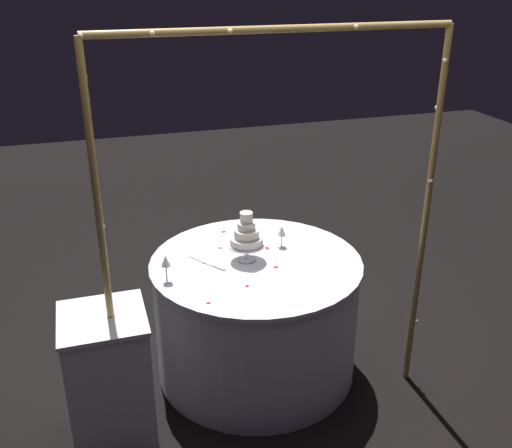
{
  "coord_description": "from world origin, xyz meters",
  "views": [
    {
      "loc": [
        0.94,
        3.04,
        2.44
      ],
      "look_at": [
        0.0,
        0.0,
        1.03
      ],
      "focal_mm": 41.21,
      "sensor_mm": 36.0,
      "label": 1
    }
  ],
  "objects_px": {
    "side_table": "(109,379)",
    "decorative_arch": "(278,186)",
    "main_table": "(256,316)",
    "wine_glass_0": "(282,232)",
    "tiered_cake": "(246,236)",
    "cake_knife": "(209,264)",
    "wine_glass_1": "(245,223)",
    "wine_glass_2": "(166,262)"
  },
  "relations": [
    {
      "from": "side_table",
      "to": "decorative_arch",
      "type": "bearing_deg",
      "value": 179.37
    },
    {
      "from": "main_table",
      "to": "wine_glass_0",
      "type": "bearing_deg",
      "value": -146.48
    },
    {
      "from": "tiered_cake",
      "to": "cake_knife",
      "type": "relative_size",
      "value": 1.22
    },
    {
      "from": "decorative_arch",
      "to": "side_table",
      "type": "relative_size",
      "value": 2.74
    },
    {
      "from": "tiered_cake",
      "to": "cake_knife",
      "type": "distance_m",
      "value": 0.28
    },
    {
      "from": "main_table",
      "to": "tiered_cake",
      "type": "distance_m",
      "value": 0.56
    },
    {
      "from": "tiered_cake",
      "to": "wine_glass_1",
      "type": "relative_size",
      "value": 1.95
    },
    {
      "from": "decorative_arch",
      "to": "main_table",
      "type": "relative_size",
      "value": 1.69
    },
    {
      "from": "tiered_cake",
      "to": "wine_glass_2",
      "type": "bearing_deg",
      "value": 13.23
    },
    {
      "from": "tiered_cake",
      "to": "wine_glass_2",
      "type": "distance_m",
      "value": 0.52
    },
    {
      "from": "wine_glass_0",
      "to": "wine_glass_1",
      "type": "xyz_separation_m",
      "value": [
        0.19,
        -0.17,
        0.02
      ]
    },
    {
      "from": "main_table",
      "to": "tiered_cake",
      "type": "bearing_deg",
      "value": -25.47
    },
    {
      "from": "decorative_arch",
      "to": "tiered_cake",
      "type": "height_order",
      "value": "decorative_arch"
    },
    {
      "from": "side_table",
      "to": "wine_glass_2",
      "type": "relative_size",
      "value": 4.83
    },
    {
      "from": "wine_glass_1",
      "to": "wine_glass_0",
      "type": "bearing_deg",
      "value": 138.45
    },
    {
      "from": "wine_glass_0",
      "to": "wine_glass_1",
      "type": "distance_m",
      "value": 0.26
    },
    {
      "from": "tiered_cake",
      "to": "wine_glass_2",
      "type": "relative_size",
      "value": 1.91
    },
    {
      "from": "wine_glass_0",
      "to": "wine_glass_2",
      "type": "bearing_deg",
      "value": 16.94
    },
    {
      "from": "wine_glass_2",
      "to": "side_table",
      "type": "bearing_deg",
      "value": 36.23
    },
    {
      "from": "decorative_arch",
      "to": "cake_knife",
      "type": "bearing_deg",
      "value": -56.37
    },
    {
      "from": "main_table",
      "to": "cake_knife",
      "type": "distance_m",
      "value": 0.49
    },
    {
      "from": "wine_glass_1",
      "to": "cake_knife",
      "type": "bearing_deg",
      "value": 41.4
    },
    {
      "from": "wine_glass_1",
      "to": "decorative_arch",
      "type": "bearing_deg",
      "value": 88.12
    },
    {
      "from": "main_table",
      "to": "side_table",
      "type": "height_order",
      "value": "side_table"
    },
    {
      "from": "wine_glass_0",
      "to": "cake_knife",
      "type": "bearing_deg",
      "value": 11.38
    },
    {
      "from": "decorative_arch",
      "to": "wine_glass_1",
      "type": "distance_m",
      "value": 0.86
    },
    {
      "from": "cake_knife",
      "to": "side_table",
      "type": "bearing_deg",
      "value": 32.25
    },
    {
      "from": "tiered_cake",
      "to": "wine_glass_0",
      "type": "relative_size",
      "value": 2.19
    },
    {
      "from": "side_table",
      "to": "wine_glass_1",
      "type": "xyz_separation_m",
      "value": [
        -0.96,
        -0.68,
        0.51
      ]
    },
    {
      "from": "decorative_arch",
      "to": "wine_glass_0",
      "type": "distance_m",
      "value": 0.77
    },
    {
      "from": "wine_glass_1",
      "to": "wine_glass_2",
      "type": "distance_m",
      "value": 0.71
    },
    {
      "from": "main_table",
      "to": "side_table",
      "type": "xyz_separation_m",
      "value": [
        0.94,
        0.37,
        0.01
      ]
    },
    {
      "from": "wine_glass_2",
      "to": "decorative_arch",
      "type": "bearing_deg",
      "value": 152.59
    },
    {
      "from": "main_table",
      "to": "cake_knife",
      "type": "height_order",
      "value": "cake_knife"
    },
    {
      "from": "decorative_arch",
      "to": "wine_glass_1",
      "type": "height_order",
      "value": "decorative_arch"
    },
    {
      "from": "main_table",
      "to": "wine_glass_2",
      "type": "distance_m",
      "value": 0.77
    },
    {
      "from": "side_table",
      "to": "wine_glass_0",
      "type": "height_order",
      "value": "wine_glass_0"
    },
    {
      "from": "wine_glass_0",
      "to": "decorative_arch",
      "type": "bearing_deg",
      "value": 67.83
    },
    {
      "from": "side_table",
      "to": "cake_knife",
      "type": "height_order",
      "value": "same"
    },
    {
      "from": "cake_knife",
      "to": "main_table",
      "type": "bearing_deg",
      "value": 171.76
    },
    {
      "from": "decorative_arch",
      "to": "wine_glass_0",
      "type": "height_order",
      "value": "decorative_arch"
    },
    {
      "from": "decorative_arch",
      "to": "side_table",
      "type": "xyz_separation_m",
      "value": [
        0.94,
        -0.01,
        -1.01
      ]
    }
  ]
}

